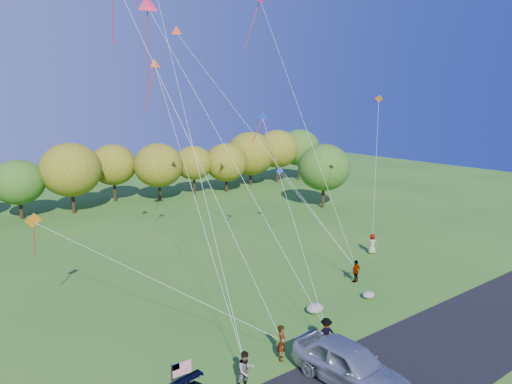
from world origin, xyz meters
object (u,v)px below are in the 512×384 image
flyer_a (282,342)px  flyer_e (372,244)px  flyer_d (356,271)px  minivan_silver (349,364)px  flyer_b (246,370)px  flyer_c (326,333)px

flyer_a → flyer_e: 17.63m
flyer_a → flyer_d: bearing=-26.0°
minivan_silver → flyer_d: 11.97m
minivan_silver → flyer_b: minivan_silver is taller
minivan_silver → flyer_b: size_ratio=3.16×
flyer_b → flyer_d: bearing=25.9°
flyer_b → flyer_e: (18.57, 8.51, -0.04)m
flyer_a → flyer_c: bearing=-60.5°
flyer_a → flyer_c: (2.49, -0.49, -0.09)m
flyer_c → flyer_d: flyer_c is taller
flyer_b → flyer_d: flyer_b is taller
flyer_b → flyer_c: size_ratio=1.09×
minivan_silver → flyer_b: bearing=142.4°
flyer_d → flyer_b: bearing=14.9°
flyer_b → flyer_d: size_ratio=1.10×
flyer_b → flyer_a: bearing=21.3°
flyer_a → flyer_d: 11.14m
minivan_silver → flyer_e: 18.41m
minivan_silver → flyer_c: minivan_silver is taller
flyer_c → flyer_d: size_ratio=1.01×
flyer_a → flyer_b: bearing=148.2°
minivan_silver → flyer_e: minivan_silver is taller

